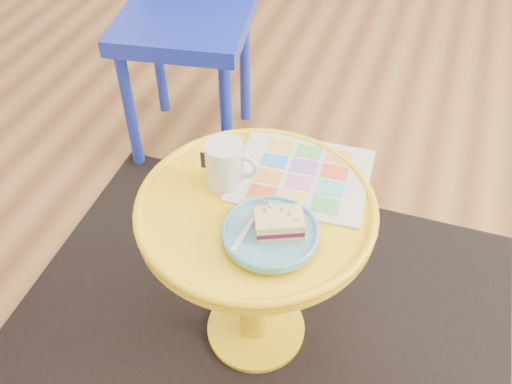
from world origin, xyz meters
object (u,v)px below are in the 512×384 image
(side_table, at_px, (256,247))
(mug, at_px, (226,164))
(newspaper, at_px, (302,175))
(plate, at_px, (271,233))

(side_table, relative_size, mug, 4.37)
(side_table, distance_m, newspaper, 0.19)
(mug, bearing_deg, plate, -43.78)
(mug, bearing_deg, side_table, -30.62)
(side_table, bearing_deg, plate, -53.61)
(side_table, distance_m, mug, 0.21)
(side_table, relative_size, plate, 2.66)
(plate, bearing_deg, newspaper, 88.09)
(newspaper, bearing_deg, mug, -156.51)
(mug, height_order, plate, mug)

